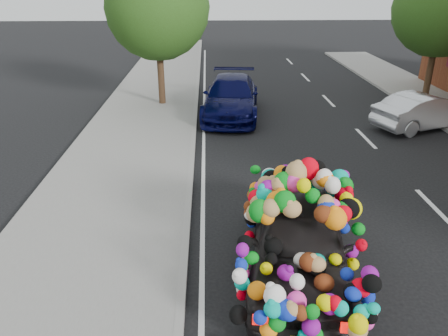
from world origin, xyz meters
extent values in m
plane|color=black|center=(0.00, 0.00, 0.00)|extent=(100.00, 100.00, 0.00)
cube|color=gray|center=(-4.30, 0.00, 0.06)|extent=(4.00, 60.00, 0.12)
cube|color=gray|center=(-2.35, 0.00, 0.07)|extent=(0.15, 60.00, 0.13)
cylinder|color=#332114|center=(-3.80, 9.50, 1.36)|extent=(0.28, 0.28, 2.73)
sphere|color=#254412|center=(-3.80, 9.50, 4.03)|extent=(4.20, 4.20, 4.20)
cylinder|color=#332114|center=(8.00, 10.00, 1.32)|extent=(0.28, 0.28, 2.64)
sphere|color=#254412|center=(8.00, 10.00, 3.90)|extent=(4.00, 4.00, 4.00)
imported|color=black|center=(-0.21, -2.31, 0.74)|extent=(2.45, 4.59, 1.49)
cube|color=red|center=(-1.17, -4.38, 0.78)|extent=(0.23, 0.10, 0.14)
cube|color=red|center=(0.01, -4.58, 0.78)|extent=(0.23, 0.10, 0.14)
imported|color=#040632|center=(-0.91, 7.98, 0.75)|extent=(2.65, 5.37, 1.50)
imported|color=silver|center=(6.05, 6.05, 0.65)|extent=(4.15, 2.69, 1.29)
camera|label=1|loc=(-1.84, -9.03, 5.12)|focal=35.00mm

